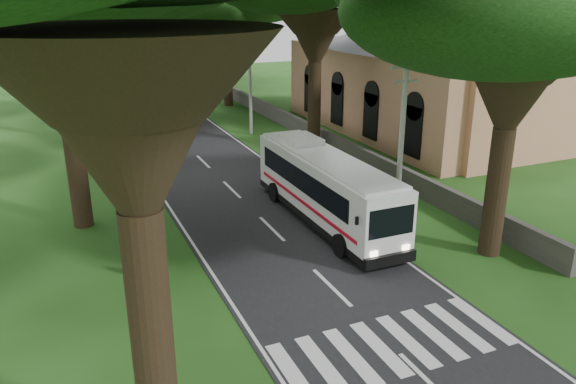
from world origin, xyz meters
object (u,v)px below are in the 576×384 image
Objects in this scene: pole_near at (401,140)px; pole_mid at (250,80)px; pole_far at (186,55)px; distant_car_a at (117,104)px; church at (422,69)px; distant_car_c at (130,70)px; coach_bus at (325,186)px; pedestrian at (159,260)px.

pole_mid is (0.00, 20.00, 0.00)m from pole_near.
pole_far reaches higher than distant_car_a.
pole_far is (0.00, 20.00, 0.00)m from pole_mid.
church is at bearing -63.18° from pole_far.
church is 4.77× the size of distant_car_c.
distant_car_c is (-0.84, 55.06, -1.01)m from coach_bus.
pole_far reaches higher than distant_car_c.
coach_bus reaches higher than distant_car_c.
distant_car_c is at bearing -114.70° from distant_car_a.
church is at bearing -19.81° from pole_mid.
pole_near reaches higher than distant_car_a.
church reaches higher than pole_near.
coach_bus is 5.81× the size of pedestrian.
pole_far is 38.25m from coach_bus.
pole_mid is at bearing 110.19° from distant_car_a.
distant_car_c is 58.56m from pedestrian.
church is 27.27m from distant_car_a.
pole_mid is 1.59× the size of distant_car_c.
distant_car_a is at bearing -17.00° from pedestrian.
pole_mid is 24.11m from pedestrian.
pole_mid is at bearing 90.00° from pole_near.
pole_far is at bearing -27.56° from pedestrian.
pole_near reaches higher than distant_car_c.
distant_car_a is at bearing 76.31° from distant_car_c.
distant_car_a is 24.79m from distant_car_c.
pole_mid is at bearing -40.37° from pedestrian.
pole_far is 11.70m from distant_car_a.
distant_car_a is (-8.45, 32.67, -3.42)m from pole_near.
pole_near reaches higher than pedestrian.
coach_bus is 9.03m from pedestrian.
pole_near and pole_mid have the same top height.
coach_bus reaches higher than pedestrian.
pole_far is 1.59× the size of distant_car_c.
distant_car_a is at bearing 100.20° from coach_bus.
pole_far reaches higher than pedestrian.
distant_car_c is (4.81, 24.32, 0.00)m from distant_car_a.
distant_car_c reaches higher than distant_car_a.
pole_far is (-12.36, 24.45, -0.73)m from church.
pole_mid reaches higher than pedestrian.
church is at bearing 41.70° from coach_bus.
distant_car_a is at bearing 140.56° from church.
pole_near is 11.78m from pedestrian.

